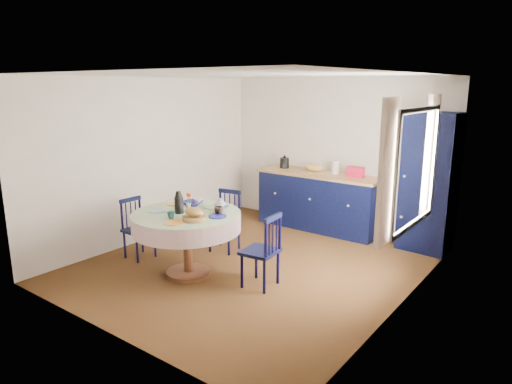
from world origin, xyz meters
The scene contains 17 objects.
floor centered at (0.00, 0.00, 0.00)m, with size 4.50×4.50×0.00m, color black.
ceiling centered at (0.00, 0.00, 2.50)m, with size 4.50×4.50×0.00m, color white.
wall_back centered at (0.00, 2.25, 1.25)m, with size 4.00×0.02×2.50m, color white.
wall_left centered at (-2.00, 0.00, 1.25)m, with size 0.02×4.50×2.50m, color white.
wall_right centered at (2.00, 0.00, 1.25)m, with size 0.02×4.50×2.50m, color white.
window centered at (1.95, 0.30, 1.52)m, with size 0.10×1.74×1.45m.
kitchen_counter centered at (-0.10, 1.96, 0.49)m, with size 2.13×0.67×1.19m.
pantry_cabinet centered at (1.66, 2.00, 1.01)m, with size 0.73×0.54×2.01m.
dining_table centered at (-0.47, -0.77, 0.70)m, with size 1.36×1.36×1.11m.
chair_left centered at (-1.49, -0.74, 0.43)m, with size 0.37×0.39×0.84m.
chair_far centered at (-0.69, 0.22, 0.45)m, with size 0.46×0.44×0.88m.
chair_right centered at (0.50, -0.48, 0.46)m, with size 0.42×0.44×0.91m.
mug_a centered at (-0.64, -0.73, 0.87)m, with size 0.12×0.12×0.09m, color silver.
mug_b centered at (-0.44, -1.06, 0.87)m, with size 0.09×0.09×0.08m, color #2B6B69.
mug_c centered at (-0.12, -0.56, 0.87)m, with size 0.11×0.11×0.09m, color black.
mug_d centered at (-0.61, -0.43, 0.88)m, with size 0.11×0.11×0.10m, color silver.
cobalt_bowl centered at (-0.66, -0.47, 0.86)m, with size 0.25×0.25×0.06m, color navy.
Camera 1 is at (3.50, -4.63, 2.39)m, focal length 32.00 mm.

